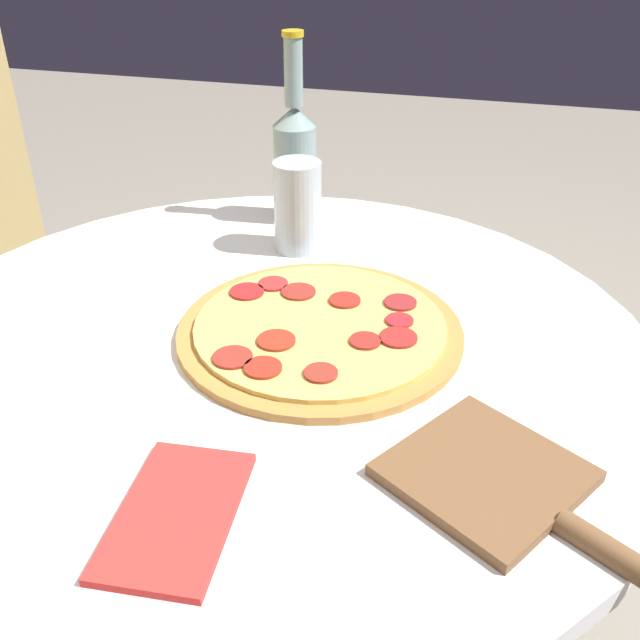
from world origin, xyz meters
name	(u,v)px	position (x,y,z in m)	size (l,w,h in m)	color
table	(270,439)	(0.00, 0.00, 0.55)	(0.89, 0.89, 0.70)	white
pizza	(320,329)	(0.03, -0.06, 0.71)	(0.33, 0.33, 0.02)	#B77F3D
beer_bottle	(295,156)	(0.34, 0.07, 0.80)	(0.06, 0.06, 0.28)	gray
pizza_paddle	(506,487)	(-0.17, -0.28, 0.70)	(0.21, 0.27, 0.02)	brown
drinking_glass	(298,207)	(0.24, 0.03, 0.76)	(0.07, 0.07, 0.13)	#ADBCC6
napkin	(177,514)	(-0.28, -0.02, 0.70)	(0.16, 0.11, 0.01)	red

